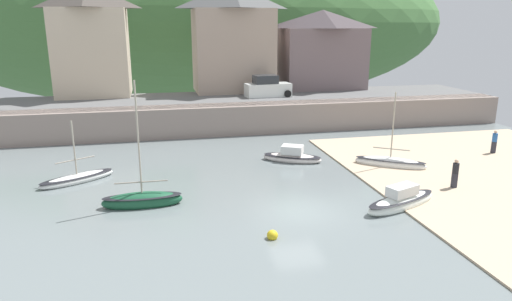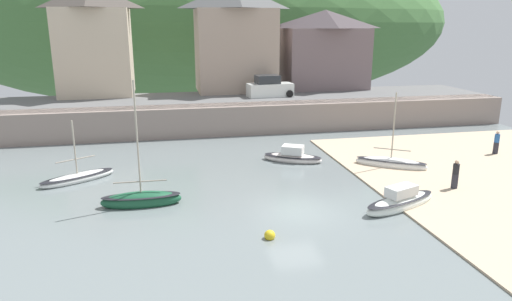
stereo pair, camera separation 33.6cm
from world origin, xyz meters
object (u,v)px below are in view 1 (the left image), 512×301
Objects in this scene: waterfront_building_left at (91,39)px; parked_car_near_slipway at (267,88)px; sailboat_white_hull at (292,157)px; person_on_slipway at (494,141)px; dinghy_open_wooden at (77,178)px; person_near_water at (455,172)px; motorboat_with_cabin at (142,200)px; waterfront_building_right at (322,49)px; sailboat_far_left at (390,163)px; waterfront_building_centre at (233,38)px; sailboat_nearest_shore at (401,201)px; mooring_buoy at (272,235)px.

waterfront_building_left is 2.36× the size of parked_car_near_slipway.
parked_car_near_slipway is (1.37, 12.59, 2.91)m from sailboat_white_hull.
waterfront_building_left reaches higher than person_on_slipway.
person_near_water is (20.53, -5.77, 0.78)m from dinghy_open_wooden.
waterfront_building_left is 24.51m from motorboat_with_cabin.
motorboat_with_cabin is 24.27m from person_on_slipway.
motorboat_with_cabin is (-17.76, -23.02, -6.05)m from waterfront_building_right.
parked_car_near_slipway is 20.69m from person_near_water.
sailboat_far_left is 3.08× the size of person_near_water.
waterfront_building_centre is at bearing 24.78° from dinghy_open_wooden.
parked_car_near_slipway is (15.45, -4.50, -4.26)m from waterfront_building_left.
person_near_water reaches higher than sailboat_white_hull.
sailboat_white_hull is 11.30m from motorboat_with_cabin.
sailboat_nearest_shore is at bearing -101.25° from waterfront_building_right.
waterfront_building_left is at bearing 101.92° from sailboat_nearest_shore.
motorboat_with_cabin is (-8.60, -23.02, -7.24)m from waterfront_building_centre.
person_on_slipway reaches higher than mooring_buoy.
dinghy_open_wooden is 1.03× the size of parked_car_near_slipway.
motorboat_with_cabin reaches higher than dinghy_open_wooden.
waterfront_building_centre reaches higher than dinghy_open_wooden.
mooring_buoy is (-9.86, -8.24, -0.14)m from sailboat_far_left.
sailboat_far_left reaches higher than mooring_buoy.
mooring_buoy is at bearing -41.38° from motorboat_with_cabin.
motorboat_with_cabin is at bearing 145.27° from sailboat_nearest_shore.
sailboat_nearest_shore is at bearing -12.53° from motorboat_with_cabin.
mooring_buoy is at bearing -77.37° from dinghy_open_wooden.
dinghy_open_wooden reaches higher than person_on_slipway.
waterfront_building_centre reaches higher than sailboat_white_hull.
person_on_slipway is (15.25, -18.55, -6.57)m from waterfront_building_centre.
sailboat_white_hull is at bearing -50.51° from waterfront_building_left.
mooring_buoy is at bearing -107.68° from parked_car_near_slipway.
parked_car_near_slipway is 8.85× the size of mooring_buoy.
waterfront_building_right is (9.16, -0.00, -1.19)m from waterfront_building_centre.
waterfront_building_centre is 29.12m from mooring_buoy.
sailboat_white_hull is 0.82× the size of sailboat_far_left.
waterfront_building_left is 22.25m from waterfront_building_right.
waterfront_building_left is 1.99× the size of sailboat_far_left.
parked_car_near_slipway reaches higher than person_near_water.
sailboat_far_left is at bearing -97.02° from waterfront_building_right.
parked_car_near_slipway is at bearing 140.34° from sailboat_far_left.
waterfront_building_centre is 1.56× the size of motorboat_with_cabin.
waterfront_building_left reaches higher than sailboat_white_hull.
sailboat_white_hull is at bearing 135.07° from person_near_water.
sailboat_nearest_shore is (17.05, -26.02, -7.13)m from waterfront_building_left.
person_near_water is (16.78, -1.21, 0.67)m from motorboat_with_cabin.
sailboat_far_left is at bearing -44.93° from waterfront_building_left.
person_near_water is (4.19, 1.79, 0.65)m from sailboat_nearest_shore.
waterfront_building_right reaches higher than sailboat_white_hull.
sailboat_nearest_shore is 2.90× the size of person_on_slipway.
sailboat_white_hull is (-8.15, -17.09, -6.07)m from waterfront_building_right.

